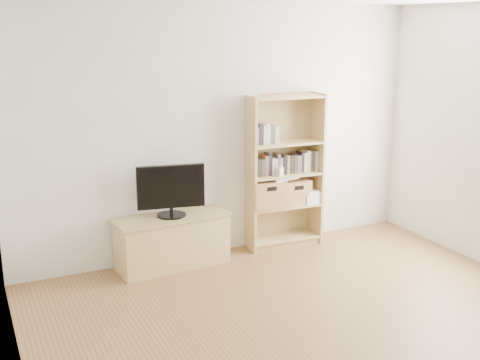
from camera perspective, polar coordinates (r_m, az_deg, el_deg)
back_wall at (r=6.28m, az=-1.68°, el=4.58°), size 4.50×0.02×2.60m
left_wall at (r=3.36m, az=-20.09°, el=-5.27°), size 0.02×5.00×2.60m
tv_stand at (r=6.14m, az=-6.43°, el=-5.87°), size 1.14×0.50×0.51m
bookshelf at (r=6.54m, az=4.25°, el=0.80°), size 0.85×0.34×1.68m
television at (r=5.97m, az=-6.58°, el=-1.01°), size 0.67×0.17×0.53m
books_row_mid at (r=6.53m, az=4.19°, el=1.66°), size 0.86×0.18×0.23m
books_row_upper at (r=6.39m, az=2.75°, el=4.41°), size 0.39×0.15×0.20m
baby_monitor at (r=6.41m, az=3.89°, el=0.80°), size 0.05×0.04×0.10m
basket_left at (r=6.50m, az=2.47°, el=-1.29°), size 0.38×0.32×0.30m
basket_right at (r=6.64m, az=5.02°, el=-1.10°), size 0.33×0.27×0.27m
laptop at (r=6.52m, az=4.03°, el=0.23°), size 0.32×0.25×0.02m
magazine_stack at (r=6.75m, az=6.41°, el=-1.55°), size 0.19×0.27×0.12m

